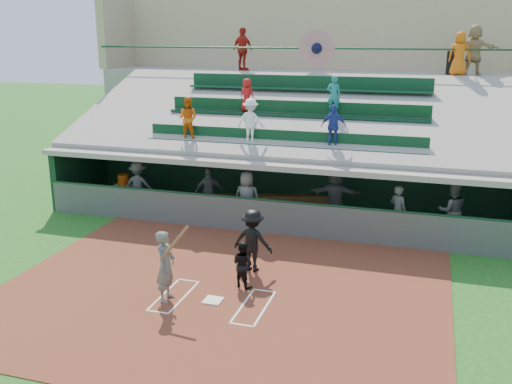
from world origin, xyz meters
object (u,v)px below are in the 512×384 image
(batter_at_plate, at_px, (166,266))
(home_plate, at_px, (213,300))
(catcher, at_px, (243,264))
(white_table, at_px, (124,195))
(water_cooler, at_px, (124,180))
(trash_bin, at_px, (454,63))

(batter_at_plate, bearing_deg, home_plate, 13.93)
(home_plate, distance_m, catcher, 1.23)
(home_plate, xyz_separation_m, batter_at_plate, (-1.08, -0.27, 0.87))
(catcher, bearing_deg, white_table, -17.64)
(home_plate, xyz_separation_m, water_cooler, (-5.99, 6.37, 0.96))
(catcher, distance_m, trash_bin, 13.68)
(catcher, bearing_deg, home_plate, 89.32)
(batter_at_plate, distance_m, catcher, 1.98)
(water_cooler, height_order, trash_bin, trash_bin)
(home_plate, bearing_deg, catcher, 67.12)
(white_table, relative_size, trash_bin, 0.92)
(batter_at_plate, bearing_deg, water_cooler, 126.47)
(batter_at_plate, distance_m, trash_bin, 15.29)
(batter_at_plate, relative_size, white_table, 2.31)
(home_plate, height_order, water_cooler, water_cooler)
(trash_bin, bearing_deg, white_table, -149.78)
(water_cooler, relative_size, trash_bin, 0.46)
(water_cooler, bearing_deg, trash_bin, 30.03)
(home_plate, height_order, trash_bin, trash_bin)
(catcher, bearing_deg, water_cooler, -17.79)
(home_plate, relative_size, batter_at_plate, 0.22)
(home_plate, distance_m, batter_at_plate, 1.41)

